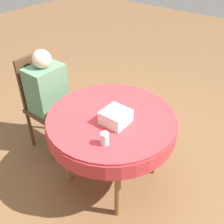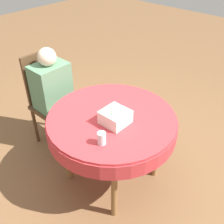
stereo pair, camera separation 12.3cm
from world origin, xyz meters
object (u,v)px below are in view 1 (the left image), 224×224
(birthday_cake, at_px, (116,117))
(person, at_px, (49,93))
(drinking_glass, at_px, (105,139))
(chair, at_px, (44,101))

(birthday_cake, bearing_deg, person, 88.08)
(birthday_cake, bearing_deg, drinking_glass, -159.73)
(chair, relative_size, person, 0.91)
(person, distance_m, birthday_cake, 0.85)
(chair, distance_m, drinking_glass, 1.10)
(chair, xyz_separation_m, drinking_glass, (-0.28, -1.04, 0.24))
(drinking_glass, bearing_deg, chair, 75.05)
(drinking_glass, bearing_deg, birthday_cake, 20.27)
(chair, bearing_deg, birthday_cake, -91.59)
(person, xyz_separation_m, drinking_glass, (-0.28, -0.94, 0.11))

